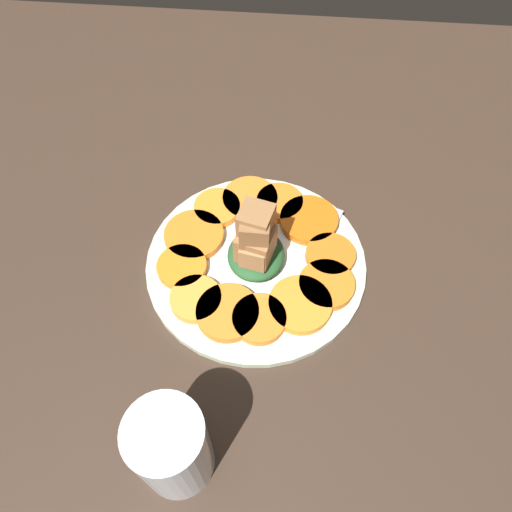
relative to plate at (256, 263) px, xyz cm
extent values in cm
cube|color=#38281E|center=(0.00, 0.00, -1.52)|extent=(120.00, 120.00, 2.00)
cylinder|color=beige|center=(0.00, 0.00, -0.02)|extent=(29.21, 29.21, 1.00)
cylinder|color=white|center=(0.00, 0.00, 0.03)|extent=(23.37, 23.37, 1.00)
cylinder|color=orange|center=(-6.83, 6.93, 1.17)|extent=(6.50, 6.50, 1.18)
cylinder|color=orange|center=(-8.33, 2.75, 1.17)|extent=(7.80, 7.80, 1.18)
cylinder|color=orange|center=(-8.86, -1.20, 1.17)|extent=(6.66, 6.66, 1.18)
cylinder|color=orange|center=(-6.43, -6.08, 1.17)|extent=(7.93, 7.93, 1.18)
cylinder|color=orange|center=(-3.28, -9.32, 1.17)|extent=(7.13, 7.13, 1.18)
cylinder|color=orange|center=(1.29, -9.76, 1.17)|extent=(6.61, 6.61, 1.18)
cylinder|color=#D45F12|center=(6.92, -6.74, 1.17)|extent=(8.08, 8.08, 1.18)
cylinder|color=orange|center=(9.64, -2.50, 1.17)|extent=(6.62, 6.62, 1.18)
cylinder|color=orange|center=(9.90, 1.75, 1.17)|extent=(7.87, 7.87, 1.18)
cylinder|color=orange|center=(7.89, 6.23, 1.17)|extent=(6.53, 6.53, 1.18)
cylinder|color=orange|center=(2.86, 8.72, 1.17)|extent=(8.08, 8.08, 1.18)
cylinder|color=orange|center=(-2.31, 9.49, 1.17)|extent=(6.51, 6.51, 1.18)
ellipsoid|color=#235128|center=(0.00, 0.00, 1.91)|extent=(8.30, 7.47, 2.67)
cube|color=olive|center=(-0.72, 0.22, 5.39)|extent=(5.25, 5.25, 4.28)
cube|color=olive|center=(1.60, -0.51, 5.06)|extent=(3.84, 3.84, 3.63)
cube|color=#9E754C|center=(-1.64, 0.18, 4.90)|extent=(3.84, 3.84, 3.30)
cube|color=brown|center=(-0.91, 0.41, 8.54)|extent=(3.57, 3.57, 3.53)
cube|color=olive|center=(-0.32, -0.09, 8.99)|extent=(4.65, 4.65, 3.83)
cube|color=#B2B2B7|center=(3.97, -9.00, 0.78)|extent=(11.18, 5.24, 0.40)
cube|color=#B2B2B7|center=(-2.07, -6.63, 0.78)|extent=(2.15, 2.66, 0.40)
cube|color=#B2B2B7|center=(-5.22, -6.48, 0.78)|extent=(4.36, 1.95, 0.40)
cube|color=#B2B2B7|center=(-4.97, -5.86, 0.78)|extent=(4.36, 1.95, 0.40)
cube|color=#B2B2B7|center=(-4.73, -5.24, 0.78)|extent=(4.36, 1.95, 0.40)
cube|color=#B2B2B7|center=(-4.49, -4.62, 0.78)|extent=(4.36, 1.95, 0.40)
cylinder|color=silver|center=(-25.65, 5.84, 5.68)|extent=(7.54, 7.54, 12.39)
camera|label=1|loc=(-35.95, -3.28, 56.04)|focal=35.00mm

